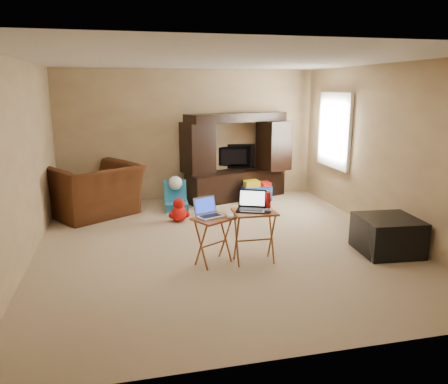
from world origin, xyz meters
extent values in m
plane|color=tan|center=(0.00, 0.00, 0.00)|extent=(5.50, 5.50, 0.00)
plane|color=silver|center=(0.00, 0.00, 2.50)|extent=(5.50, 5.50, 0.00)
plane|color=tan|center=(0.00, 2.75, 1.25)|extent=(5.00, 0.00, 5.00)
plane|color=tan|center=(0.00, -2.75, 1.25)|extent=(5.00, 0.00, 5.00)
plane|color=tan|center=(-2.50, 0.00, 1.25)|extent=(0.00, 5.50, 5.50)
plane|color=tan|center=(2.50, 0.00, 1.25)|extent=(0.00, 5.50, 5.50)
plane|color=white|center=(2.48, 1.55, 1.40)|extent=(0.00, 1.20, 1.20)
cube|color=white|center=(2.46, 1.55, 1.40)|extent=(0.06, 1.14, 1.34)
cube|color=black|center=(0.88, 2.46, 0.84)|extent=(2.11, 1.16, 1.68)
imported|color=black|center=(0.88, 2.66, 0.81)|extent=(0.86, 0.25, 0.49)
imported|color=#47230F|center=(-1.79, 1.87, 0.44)|extent=(1.79, 1.73, 0.88)
cube|color=black|center=(2.10, -0.82, 0.24)|extent=(0.81, 0.81, 0.48)
cube|color=#A55227|center=(-0.25, -0.67, 0.30)|extent=(0.58, 0.55, 0.60)
cube|color=#A35827|center=(0.26, -0.74, 0.34)|extent=(0.52, 0.42, 0.67)
cube|color=#AFAFB4|center=(-0.28, -0.64, 0.72)|extent=(0.39, 0.36, 0.24)
cube|color=black|center=(0.22, -0.72, 0.79)|extent=(0.43, 0.40, 0.24)
ellipsoid|color=silver|center=(-0.06, -0.74, 0.62)|extent=(0.10, 0.13, 0.05)
ellipsoid|color=#3A393E|center=(0.39, -0.86, 0.70)|extent=(0.10, 0.14, 0.06)
cylinder|color=red|center=(0.46, -0.66, 0.77)|extent=(0.07, 0.07, 0.21)
camera|label=1|loc=(-1.30, -5.70, 2.16)|focal=35.00mm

